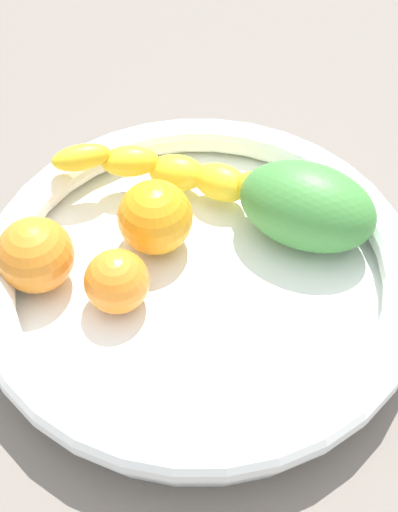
{
  "coord_description": "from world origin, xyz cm",
  "views": [
    {
      "loc": [
        -35.28,
        3.57,
        50.73
      ],
      "look_at": [
        0.0,
        0.0,
        8.11
      ],
      "focal_mm": 47.37,
      "sensor_mm": 36.0,
      "label": 1
    }
  ],
  "objects_px": {
    "orange_front": "(117,281)",
    "orange_mid_left": "(35,255)",
    "mango_green": "(307,206)",
    "fruit_bowl": "(199,274)",
    "orange_mid_right": "(155,217)",
    "banana_draped_left": "(196,178)"
  },
  "relations": [
    {
      "from": "fruit_bowl",
      "to": "banana_draped_left",
      "type": "distance_m",
      "value": 0.09
    },
    {
      "from": "orange_front",
      "to": "orange_mid_left",
      "type": "bearing_deg",
      "value": 65.4
    },
    {
      "from": "fruit_bowl",
      "to": "orange_mid_left",
      "type": "height_order",
      "value": "orange_mid_left"
    },
    {
      "from": "orange_mid_right",
      "to": "mango_green",
      "type": "bearing_deg",
      "value": -91.81
    },
    {
      "from": "orange_mid_right",
      "to": "mango_green",
      "type": "height_order",
      "value": "mango_green"
    },
    {
      "from": "orange_mid_right",
      "to": "mango_green",
      "type": "xyz_separation_m",
      "value": [
        -0.0,
        -0.13,
        0.0
      ]
    },
    {
      "from": "orange_mid_left",
      "to": "mango_green",
      "type": "xyz_separation_m",
      "value": [
        0.03,
        -0.23,
        0.0
      ]
    },
    {
      "from": "orange_mid_left",
      "to": "banana_draped_left",
      "type": "bearing_deg",
      "value": -61.09
    },
    {
      "from": "orange_mid_right",
      "to": "orange_mid_left",
      "type": "bearing_deg",
      "value": 107.53
    },
    {
      "from": "orange_mid_left",
      "to": "orange_mid_right",
      "type": "xyz_separation_m",
      "value": [
        0.03,
        -0.1,
        0.0
      ]
    },
    {
      "from": "orange_front",
      "to": "mango_green",
      "type": "xyz_separation_m",
      "value": [
        0.06,
        -0.17,
        0.01
      ]
    },
    {
      "from": "banana_draped_left",
      "to": "orange_mid_left",
      "type": "height_order",
      "value": "orange_mid_left"
    },
    {
      "from": "orange_front",
      "to": "orange_mid_left",
      "type": "xyz_separation_m",
      "value": [
        0.03,
        0.07,
        0.01
      ]
    },
    {
      "from": "fruit_bowl",
      "to": "orange_mid_left",
      "type": "distance_m",
      "value": 0.14
    },
    {
      "from": "banana_draped_left",
      "to": "orange_mid_left",
      "type": "distance_m",
      "value": 0.16
    },
    {
      "from": "fruit_bowl",
      "to": "mango_green",
      "type": "distance_m",
      "value": 0.11
    },
    {
      "from": "orange_mid_left",
      "to": "orange_mid_right",
      "type": "relative_size",
      "value": 0.98
    },
    {
      "from": "fruit_bowl",
      "to": "orange_mid_right",
      "type": "bearing_deg",
      "value": 36.79
    },
    {
      "from": "banana_draped_left",
      "to": "mango_green",
      "type": "xyz_separation_m",
      "value": [
        -0.05,
        -0.09,
        0.0
      ]
    },
    {
      "from": "banana_draped_left",
      "to": "orange_mid_left",
      "type": "bearing_deg",
      "value": 118.91
    },
    {
      "from": "orange_front",
      "to": "orange_mid_right",
      "type": "height_order",
      "value": "orange_mid_right"
    },
    {
      "from": "fruit_bowl",
      "to": "banana_draped_left",
      "type": "relative_size",
      "value": 1.54
    }
  ]
}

